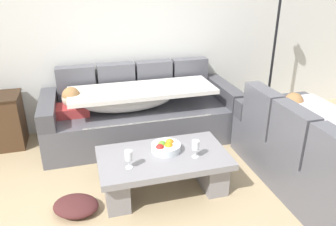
{
  "coord_description": "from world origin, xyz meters",
  "views": [
    {
      "loc": [
        -0.44,
        -2.05,
        1.94
      ],
      "look_at": [
        0.42,
        1.05,
        0.55
      ],
      "focal_mm": 35.06,
      "sensor_mm": 36.0,
      "label": 1
    }
  ],
  "objects_px": {
    "wine_glass_near_left": "(129,156)",
    "wine_glass_near_right": "(196,146)",
    "fruit_bowl": "(166,147)",
    "coffee_table": "(163,168)",
    "crumpled_garment": "(76,206)",
    "floor_lamp": "(273,42)",
    "couch_along_wall": "(139,113)",
    "couch_near_window": "(320,157)"
  },
  "relations": [
    {
      "from": "coffee_table",
      "to": "crumpled_garment",
      "type": "distance_m",
      "value": 0.85
    },
    {
      "from": "wine_glass_near_right",
      "to": "floor_lamp",
      "type": "relative_size",
      "value": 0.09
    },
    {
      "from": "wine_glass_near_left",
      "to": "couch_near_window",
      "type": "bearing_deg",
      "value": -7.63
    },
    {
      "from": "couch_near_window",
      "to": "fruit_bowl",
      "type": "height_order",
      "value": "couch_near_window"
    },
    {
      "from": "coffee_table",
      "to": "couch_along_wall",
      "type": "bearing_deg",
      "value": 90.67
    },
    {
      "from": "coffee_table",
      "to": "crumpled_garment",
      "type": "bearing_deg",
      "value": -172.53
    },
    {
      "from": "couch_along_wall",
      "to": "coffee_table",
      "type": "xyz_separation_m",
      "value": [
        0.01,
        -1.13,
        -0.09
      ]
    },
    {
      "from": "couch_along_wall",
      "to": "floor_lamp",
      "type": "bearing_deg",
      "value": 0.37
    },
    {
      "from": "coffee_table",
      "to": "wine_glass_near_right",
      "type": "height_order",
      "value": "wine_glass_near_right"
    },
    {
      "from": "floor_lamp",
      "to": "crumpled_garment",
      "type": "relative_size",
      "value": 4.88
    },
    {
      "from": "couch_near_window",
      "to": "wine_glass_near_left",
      "type": "distance_m",
      "value": 1.79
    },
    {
      "from": "fruit_bowl",
      "to": "wine_glass_near_right",
      "type": "relative_size",
      "value": 1.69
    },
    {
      "from": "coffee_table",
      "to": "floor_lamp",
      "type": "bearing_deg",
      "value": 32.89
    },
    {
      "from": "couch_along_wall",
      "to": "couch_near_window",
      "type": "bearing_deg",
      "value": -45.93
    },
    {
      "from": "wine_glass_near_left",
      "to": "wine_glass_near_right",
      "type": "relative_size",
      "value": 1.0
    },
    {
      "from": "fruit_bowl",
      "to": "floor_lamp",
      "type": "bearing_deg",
      "value": 31.96
    },
    {
      "from": "floor_lamp",
      "to": "fruit_bowl",
      "type": "bearing_deg",
      "value": -148.04
    },
    {
      "from": "fruit_bowl",
      "to": "crumpled_garment",
      "type": "bearing_deg",
      "value": -168.61
    },
    {
      "from": "couch_along_wall",
      "to": "floor_lamp",
      "type": "distance_m",
      "value": 1.94
    },
    {
      "from": "couch_near_window",
      "to": "wine_glass_near_left",
      "type": "relative_size",
      "value": 11.57
    },
    {
      "from": "wine_glass_near_left",
      "to": "crumpled_garment",
      "type": "bearing_deg",
      "value": 177.87
    },
    {
      "from": "wine_glass_near_left",
      "to": "wine_glass_near_right",
      "type": "bearing_deg",
      "value": 1.34
    },
    {
      "from": "couch_near_window",
      "to": "wine_glass_near_right",
      "type": "xyz_separation_m",
      "value": [
        -1.16,
        0.25,
        0.16
      ]
    },
    {
      "from": "fruit_bowl",
      "to": "floor_lamp",
      "type": "distance_m",
      "value": 2.14
    },
    {
      "from": "couch_along_wall",
      "to": "crumpled_garment",
      "type": "relative_size",
      "value": 5.83
    },
    {
      "from": "coffee_table",
      "to": "floor_lamp",
      "type": "height_order",
      "value": "floor_lamp"
    },
    {
      "from": "floor_lamp",
      "to": "couch_along_wall",
      "type": "bearing_deg",
      "value": -179.63
    },
    {
      "from": "fruit_bowl",
      "to": "wine_glass_near_left",
      "type": "distance_m",
      "value": 0.43
    },
    {
      "from": "fruit_bowl",
      "to": "coffee_table",
      "type": "bearing_deg",
      "value": -122.28
    },
    {
      "from": "wine_glass_near_right",
      "to": "crumpled_garment",
      "type": "bearing_deg",
      "value": 179.81
    },
    {
      "from": "coffee_table",
      "to": "wine_glass_near_left",
      "type": "bearing_deg",
      "value": -159.69
    },
    {
      "from": "wine_glass_near_left",
      "to": "fruit_bowl",
      "type": "bearing_deg",
      "value": 26.71
    },
    {
      "from": "fruit_bowl",
      "to": "couch_along_wall",
      "type": "bearing_deg",
      "value": 92.96
    },
    {
      "from": "coffee_table",
      "to": "crumpled_garment",
      "type": "xyz_separation_m",
      "value": [
        -0.82,
        -0.11,
        -0.18
      ]
    },
    {
      "from": "couch_along_wall",
      "to": "wine_glass_near_left",
      "type": "relative_size",
      "value": 14.05
    },
    {
      "from": "couch_along_wall",
      "to": "coffee_table",
      "type": "height_order",
      "value": "couch_along_wall"
    },
    {
      "from": "couch_along_wall",
      "to": "wine_glass_near_right",
      "type": "bearing_deg",
      "value": -77.04
    },
    {
      "from": "couch_along_wall",
      "to": "wine_glass_near_left",
      "type": "height_order",
      "value": "couch_along_wall"
    },
    {
      "from": "crumpled_garment",
      "to": "fruit_bowl",
      "type": "bearing_deg",
      "value": 11.39
    },
    {
      "from": "coffee_table",
      "to": "floor_lamp",
      "type": "xyz_separation_m",
      "value": [
        1.76,
        1.14,
        0.88
      ]
    },
    {
      "from": "couch_along_wall",
      "to": "wine_glass_near_right",
      "type": "relative_size",
      "value": 14.05
    },
    {
      "from": "wine_glass_near_right",
      "to": "floor_lamp",
      "type": "height_order",
      "value": "floor_lamp"
    }
  ]
}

